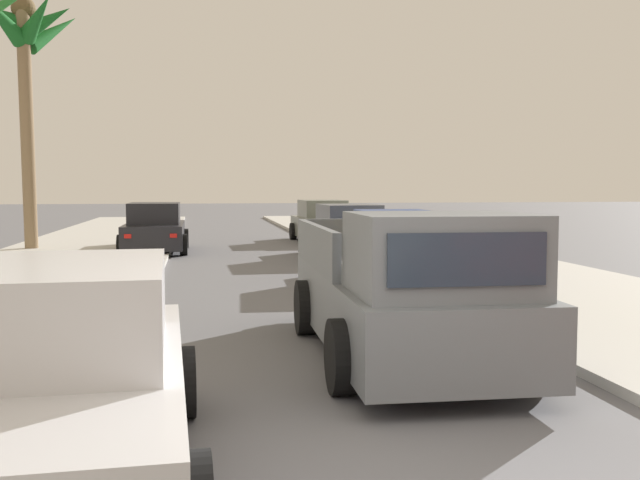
{
  "coord_description": "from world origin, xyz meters",
  "views": [
    {
      "loc": [
        -1.59,
        -4.23,
        2.08
      ],
      "look_at": [
        0.32,
        7.19,
        1.2
      ],
      "focal_mm": 40.6,
      "sensor_mm": 36.0,
      "label": 1
    }
  ],
  "objects": [
    {
      "name": "sidewalk_right",
      "position": [
        5.05,
        12.0,
        0.06
      ],
      "size": [
        5.19,
        60.0,
        0.12
      ],
      "primitive_type": "cube",
      "color": "beige",
      "rests_on": "ground"
    },
    {
      "name": "sidewalk_left",
      "position": [
        -5.05,
        12.0,
        0.06
      ],
      "size": [
        5.19,
        60.0,
        0.12
      ],
      "primitive_type": "cube",
      "color": "beige",
      "rests_on": "ground"
    },
    {
      "name": "car_left_mid",
      "position": [
        -2.6,
        0.92,
        0.71
      ],
      "size": [
        2.15,
        4.31,
        1.54
      ],
      "color": "silver",
      "rests_on": "ground"
    },
    {
      "name": "curb_left",
      "position": [
        -3.86,
        12.0,
        0.05
      ],
      "size": [
        0.16,
        60.0,
        0.1
      ],
      "primitive_type": "cube",
      "color": "silver",
      "rests_on": "ground"
    },
    {
      "name": "palm_tree_left_mid",
      "position": [
        -6.75,
        19.34,
        6.3
      ],
      "size": [
        3.23,
        3.82,
        7.8
      ],
      "color": "#846B4C",
      "rests_on": "ground"
    },
    {
      "name": "car_left_near",
      "position": [
        2.59,
        10.75,
        0.71
      ],
      "size": [
        2.2,
        4.33,
        1.54
      ],
      "color": "navy",
      "rests_on": "ground"
    },
    {
      "name": "car_right_mid",
      "position": [
        2.9,
        22.02,
        0.71
      ],
      "size": [
        2.1,
        4.29,
        1.54
      ],
      "color": "slate",
      "rests_on": "ground"
    },
    {
      "name": "car_right_near",
      "position": [
        -2.95,
        18.82,
        0.71
      ],
      "size": [
        2.03,
        4.26,
        1.54
      ],
      "color": "black",
      "rests_on": "ground"
    },
    {
      "name": "curb_right",
      "position": [
        3.86,
        12.0,
        0.05
      ],
      "size": [
        0.16,
        60.0,
        0.1
      ],
      "primitive_type": "cube",
      "color": "silver",
      "rests_on": "ground"
    },
    {
      "name": "pickup_truck",
      "position": [
        0.81,
        4.03,
        0.81
      ],
      "size": [
        2.3,
        5.25,
        1.8
      ],
      "color": "slate",
      "rests_on": "ground"
    },
    {
      "name": "car_left_far",
      "position": [
        2.61,
        15.99,
        0.71
      ],
      "size": [
        2.1,
        4.29,
        1.54
      ],
      "color": "#474C56",
      "rests_on": "ground"
    }
  ]
}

